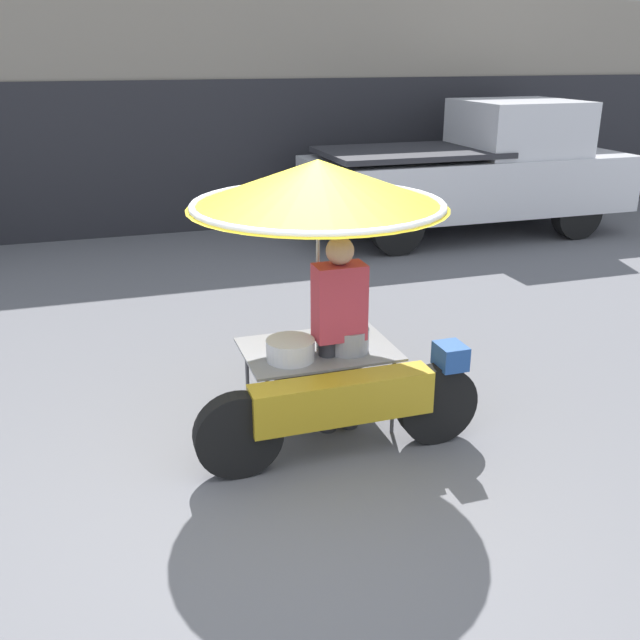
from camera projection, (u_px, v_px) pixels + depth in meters
ground_plane at (297, 502)px, 4.71m from camera, size 36.00×36.00×0.00m
shopfront_building at (148, 113)px, 11.93m from camera, size 28.00×2.06×3.66m
vendor_motorcycle_cart at (321, 226)px, 5.11m from camera, size 2.14×1.89×2.08m
vendor_person at (339, 326)px, 5.34m from camera, size 0.38×0.22×1.55m
pickup_truck at (476, 172)px, 11.28m from camera, size 5.16×1.81×2.08m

